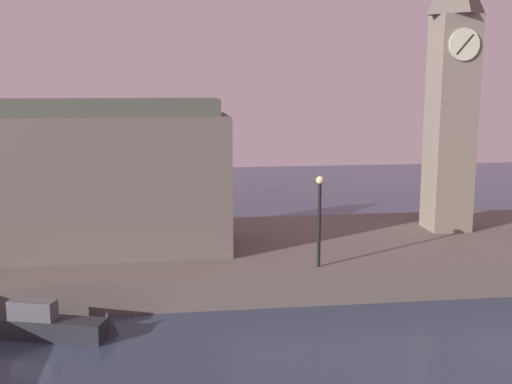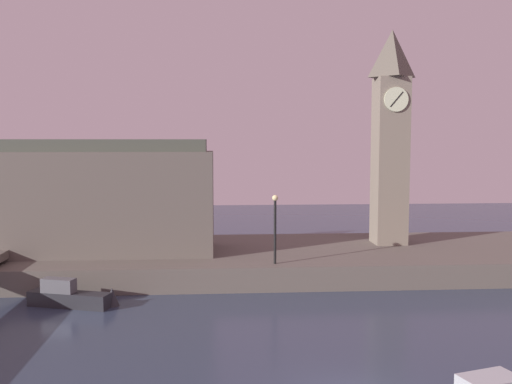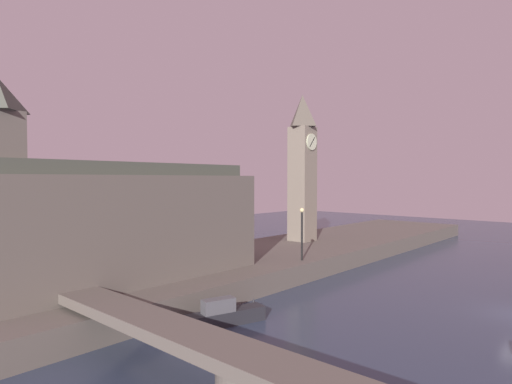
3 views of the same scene
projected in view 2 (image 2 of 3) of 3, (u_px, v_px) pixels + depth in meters
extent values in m
cube|color=#5B544C|center=(285.00, 259.00, 39.34)|extent=(70.00, 12.00, 1.50)
cube|color=slate|center=(390.00, 161.00, 40.69)|extent=(2.22, 2.22, 11.87)
cylinder|color=beige|center=(396.00, 99.00, 39.14)|extent=(1.69, 0.12, 1.69)
cube|color=black|center=(397.00, 99.00, 39.07)|extent=(0.92, 0.04, 1.07)
pyramid|color=#554E43|center=(392.00, 54.00, 40.01)|extent=(2.45, 2.45, 3.34)
cube|color=#5B544C|center=(81.00, 202.00, 37.52)|extent=(17.45, 5.35, 6.70)
cube|color=#42473D|center=(79.00, 145.00, 37.18)|extent=(16.58, 3.21, 0.80)
cylinder|color=black|center=(275.00, 232.00, 34.12)|extent=(0.16, 0.16, 3.82)
sphere|color=#F2E099|center=(275.00, 198.00, 33.93)|extent=(0.36, 0.36, 0.36)
cube|color=#232328|center=(69.00, 299.00, 30.52)|extent=(4.62, 2.26, 0.80)
cube|color=#515156|center=(59.00, 285.00, 30.42)|extent=(1.92, 1.18, 0.76)
cone|color=#232328|center=(112.00, 298.00, 30.67)|extent=(1.11, 1.11, 1.13)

